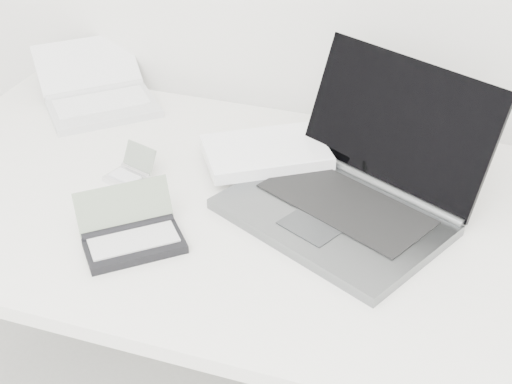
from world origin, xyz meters
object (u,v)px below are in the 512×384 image
(desk, at_px, (277,229))
(laptop_large, at_px, (330,180))
(palmtop_charcoal, at_px, (132,235))
(netbook_open_white, at_px, (98,95))

(desk, height_order, laptop_large, laptop_large)
(palmtop_charcoal, bearing_deg, netbook_open_white, 84.40)
(netbook_open_white, bearing_deg, laptop_large, -60.98)
(palmtop_charcoal, bearing_deg, laptop_large, -0.10)
(desk, height_order, palmtop_charcoal, palmtop_charcoal)
(desk, xyz_separation_m, palmtop_charcoal, (-0.22, -0.18, 0.07))
(laptop_large, distance_m, netbook_open_white, 0.67)
(laptop_large, bearing_deg, netbook_open_white, -172.84)
(laptop_large, distance_m, palmtop_charcoal, 0.40)
(laptop_large, xyz_separation_m, palmtop_charcoal, (-0.30, -0.26, -0.02))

